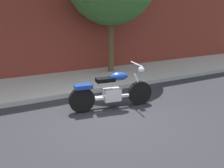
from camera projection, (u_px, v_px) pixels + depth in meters
The scene contains 3 objects.
ground_plane at pixel (101, 117), 5.81m from camera, with size 60.00×60.00×0.00m, color #28282D.
sidewalk at pixel (65, 83), 8.32m from camera, with size 21.54×2.57×0.14m, color #AFAFAF.
motorcycle at pixel (112, 91), 6.23m from camera, with size 2.27×0.73×1.16m.
Camera 1 is at (-2.18, -4.86, 2.48)m, focal length 38.35 mm.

